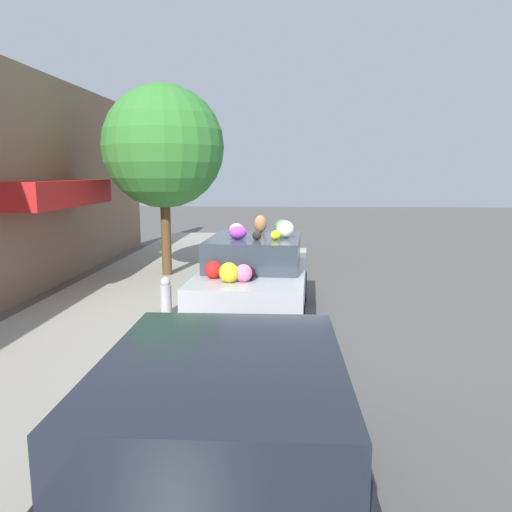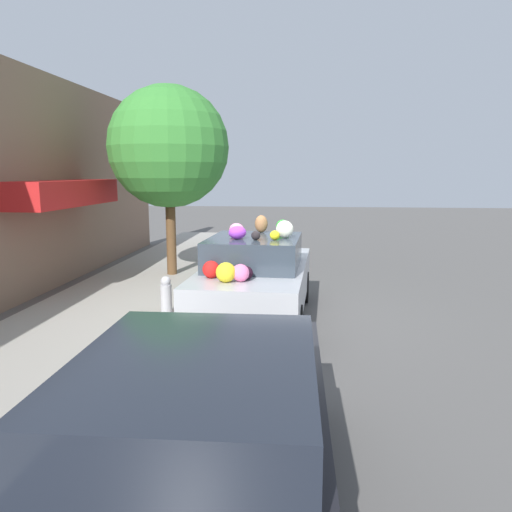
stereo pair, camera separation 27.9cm
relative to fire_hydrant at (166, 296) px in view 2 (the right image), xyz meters
name	(u,v)px [view 2 (the right image)]	position (x,y,z in m)	size (l,w,h in m)	color
ground_plane	(255,318)	(0.27, -1.57, -0.45)	(60.00, 60.00, 0.00)	#565451
sidewalk_curb	(112,311)	(0.27, 1.13, -0.40)	(24.00, 3.20, 0.11)	#9E998E
street_tree	(169,147)	(3.55, 0.85, 2.76)	(2.92, 2.92, 4.58)	brown
fire_hydrant	(166,296)	(0.00, 0.00, 0.00)	(0.20, 0.20, 0.70)	#B2B2B7
art_car	(256,276)	(0.23, -1.58, 0.34)	(4.21, 1.94, 1.83)	#B7BABF
parked_car_plain	(201,446)	(-5.30, -1.74, 0.30)	(4.50, 1.84, 1.45)	black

